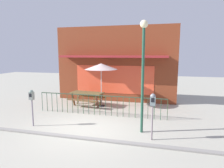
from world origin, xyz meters
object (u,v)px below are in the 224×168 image
at_px(patio_umbrella, 101,67).
at_px(street_lamp, 143,61).
at_px(parking_meter_far, 32,98).
at_px(parking_meter_near, 153,104).
at_px(picnic_table_left, 87,95).

height_order(patio_umbrella, street_lamp, street_lamp).
relative_size(patio_umbrella, parking_meter_far, 1.60).
bearing_deg(patio_umbrella, parking_meter_near, -51.74).
height_order(patio_umbrella, parking_meter_far, patio_umbrella).
bearing_deg(street_lamp, parking_meter_far, -174.24).
xyz_separation_m(parking_meter_near, parking_meter_far, (-4.73, 0.15, -0.09)).
bearing_deg(parking_meter_far, patio_umbrella, 63.40).
height_order(picnic_table_left, patio_umbrella, patio_umbrella).
height_order(picnic_table_left, street_lamp, street_lamp).
distance_m(parking_meter_far, street_lamp, 4.60).
bearing_deg(picnic_table_left, street_lamp, -42.19).
relative_size(parking_meter_near, street_lamp, 0.40).
relative_size(patio_umbrella, parking_meter_near, 1.48).
distance_m(parking_meter_near, parking_meter_far, 4.73).
bearing_deg(patio_umbrella, picnic_table_left, -171.42).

